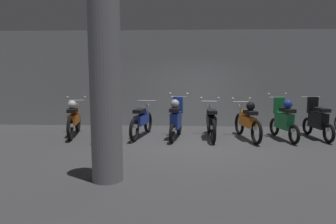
{
  "coord_description": "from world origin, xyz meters",
  "views": [
    {
      "loc": [
        -0.36,
        -7.92,
        1.88
      ],
      "look_at": [
        -0.74,
        0.76,
        0.75
      ],
      "focal_mm": 32.41,
      "sensor_mm": 36.0,
      "label": 1
    }
  ],
  "objects_px": {
    "motorbike_slot_4": "(211,121)",
    "motorbike_slot_3": "(176,119)",
    "motorbike_slot_0": "(74,118)",
    "motorbike_slot_6": "(284,120)",
    "motorbike_slot_7": "(317,120)",
    "motorbike_slot_2": "(142,120)",
    "support_pillar": "(105,85)",
    "motorbike_slot_1": "(106,120)",
    "motorbike_slot_5": "(247,121)"
  },
  "relations": [
    {
      "from": "motorbike_slot_6",
      "to": "support_pillar",
      "type": "xyz_separation_m",
      "value": [
        -4.17,
        -3.46,
        1.1
      ]
    },
    {
      "from": "support_pillar",
      "to": "motorbike_slot_2",
      "type": "bearing_deg",
      "value": 87.95
    },
    {
      "from": "motorbike_slot_5",
      "to": "motorbike_slot_6",
      "type": "distance_m",
      "value": 1.01
    },
    {
      "from": "motorbike_slot_1",
      "to": "motorbike_slot_2",
      "type": "bearing_deg",
      "value": 8.43
    },
    {
      "from": "motorbike_slot_0",
      "to": "motorbike_slot_4",
      "type": "distance_m",
      "value": 4.06
    },
    {
      "from": "motorbike_slot_2",
      "to": "motorbike_slot_1",
      "type": "bearing_deg",
      "value": -171.57
    },
    {
      "from": "motorbike_slot_1",
      "to": "motorbike_slot_5",
      "type": "relative_size",
      "value": 1.0
    },
    {
      "from": "motorbike_slot_4",
      "to": "motorbike_slot_6",
      "type": "bearing_deg",
      "value": -2.9
    },
    {
      "from": "motorbike_slot_6",
      "to": "support_pillar",
      "type": "distance_m",
      "value": 5.53
    },
    {
      "from": "motorbike_slot_2",
      "to": "motorbike_slot_6",
      "type": "height_order",
      "value": "motorbike_slot_6"
    },
    {
      "from": "motorbike_slot_0",
      "to": "motorbike_slot_4",
      "type": "height_order",
      "value": "same"
    },
    {
      "from": "motorbike_slot_1",
      "to": "motorbike_slot_0",
      "type": "bearing_deg",
      "value": 170.54
    },
    {
      "from": "motorbike_slot_7",
      "to": "motorbike_slot_6",
      "type": "bearing_deg",
      "value": -169.42
    },
    {
      "from": "motorbike_slot_3",
      "to": "motorbike_slot_6",
      "type": "distance_m",
      "value": 3.03
    },
    {
      "from": "motorbike_slot_4",
      "to": "motorbike_slot_7",
      "type": "distance_m",
      "value": 3.04
    },
    {
      "from": "motorbike_slot_4",
      "to": "motorbike_slot_3",
      "type": "bearing_deg",
      "value": -174.03
    },
    {
      "from": "motorbike_slot_1",
      "to": "motorbike_slot_7",
      "type": "relative_size",
      "value": 1.16
    },
    {
      "from": "motorbike_slot_5",
      "to": "motorbike_slot_3",
      "type": "bearing_deg",
      "value": 179.89
    },
    {
      "from": "motorbike_slot_0",
      "to": "motorbike_slot_7",
      "type": "bearing_deg",
      "value": -0.29
    },
    {
      "from": "motorbike_slot_0",
      "to": "motorbike_slot_3",
      "type": "bearing_deg",
      "value": -4.29
    },
    {
      "from": "motorbike_slot_7",
      "to": "support_pillar",
      "type": "relative_size",
      "value": 0.5
    },
    {
      "from": "motorbike_slot_7",
      "to": "motorbike_slot_3",
      "type": "bearing_deg",
      "value": -177.28
    },
    {
      "from": "motorbike_slot_4",
      "to": "support_pillar",
      "type": "xyz_separation_m",
      "value": [
        -2.15,
        -3.56,
        1.17
      ]
    },
    {
      "from": "motorbike_slot_1",
      "to": "motorbike_slot_4",
      "type": "height_order",
      "value": "same"
    },
    {
      "from": "motorbike_slot_3",
      "to": "motorbike_slot_2",
      "type": "bearing_deg",
      "value": 168.29
    },
    {
      "from": "motorbike_slot_5",
      "to": "motorbike_slot_7",
      "type": "distance_m",
      "value": 2.03
    },
    {
      "from": "motorbike_slot_2",
      "to": "motorbike_slot_4",
      "type": "relative_size",
      "value": 0.99
    },
    {
      "from": "motorbike_slot_2",
      "to": "support_pillar",
      "type": "distance_m",
      "value": 3.85
    },
    {
      "from": "motorbike_slot_0",
      "to": "motorbike_slot_6",
      "type": "xyz_separation_m",
      "value": [
        6.08,
        -0.23,
        0.04
      ]
    },
    {
      "from": "motorbike_slot_0",
      "to": "motorbike_slot_5",
      "type": "bearing_deg",
      "value": -2.63
    },
    {
      "from": "motorbike_slot_3",
      "to": "motorbike_slot_7",
      "type": "distance_m",
      "value": 4.05
    },
    {
      "from": "motorbike_slot_1",
      "to": "motorbike_slot_6",
      "type": "bearing_deg",
      "value": -0.63
    },
    {
      "from": "motorbike_slot_5",
      "to": "motorbike_slot_6",
      "type": "height_order",
      "value": "motorbike_slot_6"
    },
    {
      "from": "motorbike_slot_3",
      "to": "motorbike_slot_6",
      "type": "relative_size",
      "value": 1.0
    },
    {
      "from": "motorbike_slot_4",
      "to": "motorbike_slot_1",
      "type": "bearing_deg",
      "value": -179.13
    },
    {
      "from": "motorbike_slot_7",
      "to": "support_pillar",
      "type": "xyz_separation_m",
      "value": [
        -5.19,
        -3.65,
        1.14
      ]
    },
    {
      "from": "motorbike_slot_0",
      "to": "motorbike_slot_5",
      "type": "relative_size",
      "value": 1.0
    },
    {
      "from": "motorbike_slot_2",
      "to": "motorbike_slot_3",
      "type": "relative_size",
      "value": 1.16
    },
    {
      "from": "motorbike_slot_7",
      "to": "support_pillar",
      "type": "distance_m",
      "value": 6.44
    },
    {
      "from": "motorbike_slot_5",
      "to": "motorbike_slot_7",
      "type": "bearing_deg",
      "value": 5.54
    },
    {
      "from": "motorbike_slot_0",
      "to": "motorbike_slot_6",
      "type": "bearing_deg",
      "value": -2.12
    },
    {
      "from": "motorbike_slot_3",
      "to": "motorbike_slot_5",
      "type": "relative_size",
      "value": 0.86
    },
    {
      "from": "motorbike_slot_1",
      "to": "motorbike_slot_4",
      "type": "distance_m",
      "value": 3.04
    },
    {
      "from": "motorbike_slot_2",
      "to": "support_pillar",
      "type": "bearing_deg",
      "value": -92.05
    },
    {
      "from": "motorbike_slot_0",
      "to": "motorbike_slot_7",
      "type": "height_order",
      "value": "motorbike_slot_7"
    },
    {
      "from": "motorbike_slot_1",
      "to": "support_pillar",
      "type": "relative_size",
      "value": 0.58
    },
    {
      "from": "motorbike_slot_4",
      "to": "motorbike_slot_7",
      "type": "relative_size",
      "value": 1.16
    },
    {
      "from": "motorbike_slot_4",
      "to": "motorbike_slot_7",
      "type": "bearing_deg",
      "value": 1.64
    },
    {
      "from": "motorbike_slot_5",
      "to": "motorbike_slot_4",
      "type": "bearing_deg",
      "value": 173.83
    },
    {
      "from": "motorbike_slot_5",
      "to": "motorbike_slot_7",
      "type": "relative_size",
      "value": 1.15
    }
  ]
}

